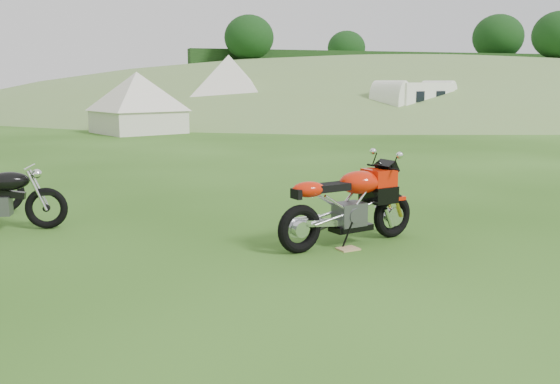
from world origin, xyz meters
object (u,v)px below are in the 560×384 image
object	(u,v)px
sport_motorcycle	(348,199)
plywood_board	(348,249)
tent_left	(137,101)
caravan	(414,104)
tent_mid	(229,91)

from	to	relation	value
sport_motorcycle	plywood_board	size ratio (longest dim) A/B	7.79
tent_left	caravan	distance (m)	11.55
tent_left	caravan	size ratio (longest dim) A/B	0.68
caravan	plywood_board	bearing A→B (deg)	-144.53
tent_left	caravan	bearing A→B (deg)	-21.85
tent_left	plywood_board	bearing A→B (deg)	-108.38
plywood_board	sport_motorcycle	bearing A→B (deg)	67.07
sport_motorcycle	tent_mid	distance (m)	22.38
sport_motorcycle	caravan	world-z (taller)	caravan
sport_motorcycle	caravan	distance (m)	20.31
sport_motorcycle	tent_left	distance (m)	17.49
tent_left	tent_mid	bearing A→B (deg)	24.23
sport_motorcycle	tent_mid	xyz separation A→B (m)	(3.81, 22.03, 0.91)
plywood_board	tent_left	size ratio (longest dim) A/B	0.08
tent_left	tent_mid	size ratio (longest dim) A/B	0.82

